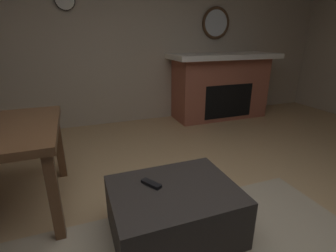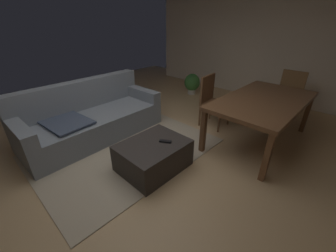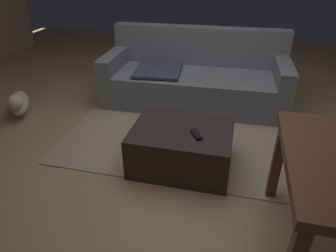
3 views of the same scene
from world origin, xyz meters
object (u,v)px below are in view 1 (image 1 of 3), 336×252
(fireplace, at_px, (221,86))
(round_wall_mirror, at_px, (216,23))
(wall_clock, at_px, (65,0))
(tv_remote, at_px, (151,184))
(ottoman_coffee_table, at_px, (174,211))

(fireplace, xyz_separation_m, round_wall_mirror, (0.00, -0.29, 1.03))
(wall_clock, bearing_deg, round_wall_mirror, -180.00)
(tv_remote, height_order, wall_clock, wall_clock)
(ottoman_coffee_table, height_order, wall_clock, wall_clock)
(fireplace, height_order, tv_remote, fireplace)
(ottoman_coffee_table, distance_m, wall_clock, 3.20)
(round_wall_mirror, distance_m, wall_clock, 2.40)
(tv_remote, bearing_deg, wall_clock, -111.37)
(ottoman_coffee_table, xyz_separation_m, tv_remote, (0.14, -0.10, 0.21))
(round_wall_mirror, xyz_separation_m, tv_remote, (1.97, 2.59, -1.20))
(tv_remote, xyz_separation_m, wall_clock, (0.42, -2.59, 1.45))
(round_wall_mirror, relative_size, tv_remote, 3.30)
(round_wall_mirror, distance_m, tv_remote, 3.46)
(ottoman_coffee_table, height_order, tv_remote, tv_remote)
(ottoman_coffee_table, relative_size, wall_clock, 3.21)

